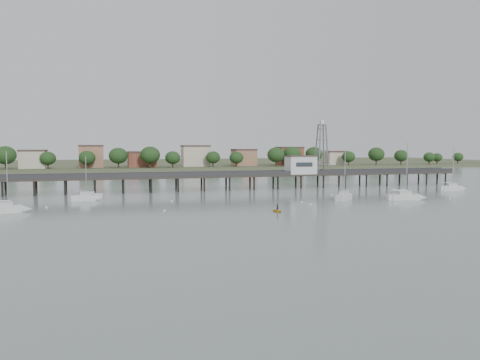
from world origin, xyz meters
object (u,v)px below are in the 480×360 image
object	(u,v)px
sailboat_d	(410,197)
sailboat_b	(89,198)
lattice_tower	(322,149)
yellow_dinghy	(277,212)
pier	(215,176)
sailboat_c	(345,196)
white_tender	(94,195)
sailboat_e	(455,188)
sailboat_a	(12,209)

from	to	relation	value
sailboat_d	sailboat_b	distance (m)	71.11
lattice_tower	yellow_dinghy	world-z (taller)	lattice_tower
pier	lattice_tower	size ratio (longest dim) A/B	9.68
lattice_tower	sailboat_d	world-z (taller)	lattice_tower
sailboat_c	white_tender	world-z (taller)	sailboat_c
sailboat_b	yellow_dinghy	xyz separation A→B (m)	(33.58, -27.81, -0.66)
pier	sailboat_d	size ratio (longest dim) A/B	11.16
white_tender	yellow_dinghy	distance (m)	47.72
sailboat_d	sailboat_e	bearing A→B (deg)	44.66
pier	sailboat_d	bearing A→B (deg)	-43.34
sailboat_c	sailboat_a	size ratio (longest dim) A/B	1.02
sailboat_c	sailboat_b	bearing A→B (deg)	123.69
lattice_tower	sailboat_b	size ratio (longest dim) A/B	1.55
sailboat_c	sailboat_d	size ratio (longest dim) A/B	0.88
sailboat_c	white_tender	size ratio (longest dim) A/B	2.95
sailboat_e	sailboat_d	xyz separation A→B (m)	(-25.35, -15.32, -0.01)
lattice_tower	sailboat_d	size ratio (longest dim) A/B	1.15
sailboat_e	yellow_dinghy	distance (m)	65.41
sailboat_c	sailboat_b	size ratio (longest dim) A/B	1.18
yellow_dinghy	sailboat_c	bearing A→B (deg)	32.95
sailboat_a	white_tender	xyz separation A→B (m)	(13.77, 22.41, -0.20)
sailboat_e	sailboat_d	distance (m)	29.62
sailboat_e	lattice_tower	bearing A→B (deg)	157.39
white_tender	yellow_dinghy	bearing A→B (deg)	-34.12
sailboat_e	sailboat_a	size ratio (longest dim) A/B	1.03
sailboat_d	yellow_dinghy	distance (m)	36.42
sailboat_c	sailboat_a	distance (m)	68.13
lattice_tower	sailboat_e	bearing A→B (deg)	-32.18
sailboat_d	yellow_dinghy	world-z (taller)	sailboat_d
sailboat_b	yellow_dinghy	distance (m)	43.61
lattice_tower	white_tender	bearing A→B (deg)	-171.85
lattice_tower	sailboat_c	bearing A→B (deg)	-105.93
sailboat_a	yellow_dinghy	xyz separation A→B (m)	(46.28, -12.52, -0.65)
pier	sailboat_b	distance (m)	36.24
sailboat_a	yellow_dinghy	bearing A→B (deg)	-22.93
pier	white_tender	xyz separation A→B (m)	(-31.24, -8.98, -3.34)
pier	sailboat_e	bearing A→B (deg)	-17.14
sailboat_c	yellow_dinghy	xyz separation A→B (m)	(-21.82, -14.45, -0.65)
sailboat_e	white_tender	size ratio (longest dim) A/B	2.98
sailboat_c	white_tender	xyz separation A→B (m)	(-54.33, 20.48, -0.20)
pier	lattice_tower	distance (m)	32.34
sailboat_a	sailboat_d	bearing A→B (deg)	-9.89
pier	sailboat_d	distance (m)	50.17
sailboat_e	yellow_dinghy	bearing A→B (deg)	-148.08
sailboat_b	yellow_dinghy	size ratio (longest dim) A/B	3.72
sailboat_d	white_tender	distance (m)	72.25
sailboat_d	white_tender	world-z (taller)	sailboat_d
sailboat_d	lattice_tower	bearing A→B (deg)	111.66
sailboat_d	yellow_dinghy	bearing A→B (deg)	-151.28
sailboat_a	sailboat_b	bearing A→B (deg)	42.49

